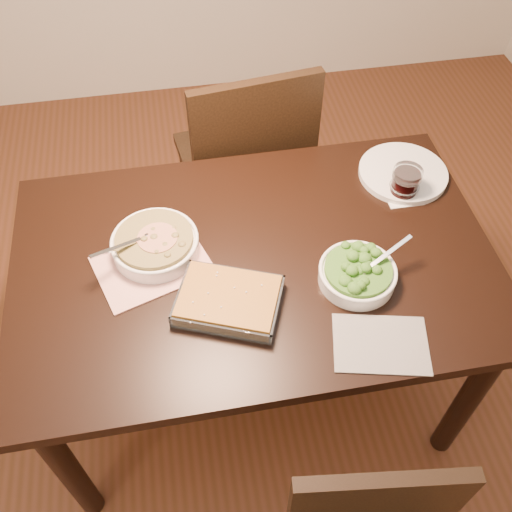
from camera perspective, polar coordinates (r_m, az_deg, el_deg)
ground at (r=2.29m, az=-0.13°, el=-12.10°), size 4.00×4.00×0.00m
table at (r=1.73m, az=-0.16°, el=-2.11°), size 1.40×0.90×0.75m
magazine_a at (r=1.66m, az=-10.33°, el=-0.92°), size 0.36×0.31×0.01m
magazine_b at (r=1.52m, az=12.36°, el=-8.59°), size 0.28×0.22×0.00m
coaster at (r=1.89m, az=14.39°, el=5.96°), size 0.11×0.11×0.00m
stew_bowl at (r=1.67m, az=-10.05°, el=1.20°), size 0.26×0.25×0.10m
broccoli_bowl at (r=1.60m, az=10.11°, el=-1.74°), size 0.24×0.22×0.09m
baking_dish at (r=1.53m, az=-2.75°, el=-4.45°), size 0.33×0.29×0.05m
wine_tumbler at (r=1.85m, az=14.72°, el=7.17°), size 0.09×0.09×0.10m
dinner_plate at (r=1.95m, az=14.47°, el=8.05°), size 0.29×0.29×0.02m
chair_far at (r=2.25m, az=-0.94°, el=9.52°), size 0.52×0.52×0.98m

